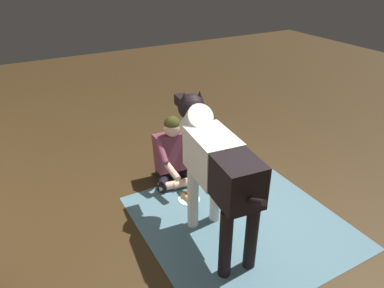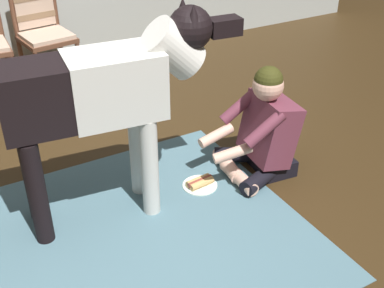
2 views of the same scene
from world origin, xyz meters
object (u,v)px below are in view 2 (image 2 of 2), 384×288
at_px(dining_chair_right_of_pair, 42,27).
at_px(person_sitting_on_floor, 263,132).
at_px(large_dog, 105,93).
at_px(hot_dog_on_plate, 200,183).

height_order(dining_chair_right_of_pair, person_sitting_on_floor, dining_chair_right_of_pair).
distance_m(person_sitting_on_floor, large_dog, 1.18).
bearing_deg(hot_dog_on_plate, dining_chair_right_of_pair, 99.55).
relative_size(person_sitting_on_floor, large_dog, 0.50).
bearing_deg(hot_dog_on_plate, person_sitting_on_floor, -6.04).
relative_size(person_sitting_on_floor, hot_dog_on_plate, 3.33).
distance_m(dining_chair_right_of_pair, person_sitting_on_floor, 2.55).
bearing_deg(large_dog, person_sitting_on_floor, -6.04).
xyz_separation_m(dining_chair_right_of_pair, large_dog, (-0.20, -2.28, 0.29)).
relative_size(dining_chair_right_of_pair, hot_dog_on_plate, 4.03).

